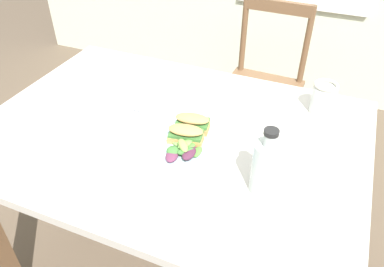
{
  "coord_description": "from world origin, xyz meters",
  "views": [
    {
      "loc": [
        0.36,
        -0.7,
        1.49
      ],
      "look_at": [
        -0.01,
        0.19,
        0.76
      ],
      "focal_mm": 35.48,
      "sensor_mm": 36.0,
      "label": 1
    }
  ],
  "objects_px": {
    "chair_wooden_far": "(262,87)",
    "bottle_cold_brew": "(266,170)",
    "mason_jar_iced_tea": "(323,99)",
    "fork_on_napkin": "(130,120)",
    "sandwich_half_front": "(186,134)",
    "plate_lunch": "(187,144)",
    "dining_table": "(171,158)",
    "sandwich_half_back": "(192,122)"
  },
  "relations": [
    {
      "from": "fork_on_napkin",
      "to": "mason_jar_iced_tea",
      "type": "bearing_deg",
      "value": 27.69
    },
    {
      "from": "bottle_cold_brew",
      "to": "mason_jar_iced_tea",
      "type": "relative_size",
      "value": 1.78
    },
    {
      "from": "sandwich_half_back",
      "to": "fork_on_napkin",
      "type": "xyz_separation_m",
      "value": [
        -0.22,
        -0.03,
        -0.03
      ]
    },
    {
      "from": "sandwich_half_front",
      "to": "mason_jar_iced_tea",
      "type": "distance_m",
      "value": 0.5
    },
    {
      "from": "dining_table",
      "to": "plate_lunch",
      "type": "height_order",
      "value": "plate_lunch"
    },
    {
      "from": "bottle_cold_brew",
      "to": "mason_jar_iced_tea",
      "type": "height_order",
      "value": "bottle_cold_brew"
    },
    {
      "from": "sandwich_half_back",
      "to": "plate_lunch",
      "type": "bearing_deg",
      "value": -80.26
    },
    {
      "from": "chair_wooden_far",
      "to": "mason_jar_iced_tea",
      "type": "bearing_deg",
      "value": -61.07
    },
    {
      "from": "fork_on_napkin",
      "to": "mason_jar_iced_tea",
      "type": "relative_size",
      "value": 1.63
    },
    {
      "from": "bottle_cold_brew",
      "to": "mason_jar_iced_tea",
      "type": "bearing_deg",
      "value": 78.4
    },
    {
      "from": "bottle_cold_brew",
      "to": "fork_on_napkin",
      "type": "bearing_deg",
      "value": 164.23
    },
    {
      "from": "sandwich_half_back",
      "to": "mason_jar_iced_tea",
      "type": "xyz_separation_m",
      "value": [
        0.37,
        0.28,
        0.01
      ]
    },
    {
      "from": "bottle_cold_brew",
      "to": "dining_table",
      "type": "bearing_deg",
      "value": 157.61
    },
    {
      "from": "bottle_cold_brew",
      "to": "mason_jar_iced_tea",
      "type": "distance_m",
      "value": 0.46
    },
    {
      "from": "mason_jar_iced_tea",
      "to": "chair_wooden_far",
      "type": "bearing_deg",
      "value": 118.93
    },
    {
      "from": "dining_table",
      "to": "sandwich_half_back",
      "type": "bearing_deg",
      "value": 16.25
    },
    {
      "from": "mason_jar_iced_tea",
      "to": "sandwich_half_back",
      "type": "bearing_deg",
      "value": -142.59
    },
    {
      "from": "fork_on_napkin",
      "to": "bottle_cold_brew",
      "type": "height_order",
      "value": "bottle_cold_brew"
    },
    {
      "from": "sandwich_half_front",
      "to": "fork_on_napkin",
      "type": "xyz_separation_m",
      "value": [
        -0.22,
        0.04,
        -0.03
      ]
    },
    {
      "from": "sandwich_half_front",
      "to": "bottle_cold_brew",
      "type": "distance_m",
      "value": 0.29
    },
    {
      "from": "plate_lunch",
      "to": "sandwich_half_front",
      "type": "xyz_separation_m",
      "value": [
        -0.01,
        0.01,
        0.03
      ]
    },
    {
      "from": "plate_lunch",
      "to": "sandwich_half_front",
      "type": "height_order",
      "value": "sandwich_half_front"
    },
    {
      "from": "dining_table",
      "to": "sandwich_half_front",
      "type": "bearing_deg",
      "value": -28.97
    },
    {
      "from": "fork_on_napkin",
      "to": "mason_jar_iced_tea",
      "type": "xyz_separation_m",
      "value": [
        0.59,
        0.31,
        0.05
      ]
    },
    {
      "from": "sandwich_half_front",
      "to": "sandwich_half_back",
      "type": "distance_m",
      "value": 0.06
    },
    {
      "from": "sandwich_half_back",
      "to": "fork_on_napkin",
      "type": "distance_m",
      "value": 0.22
    },
    {
      "from": "chair_wooden_far",
      "to": "sandwich_half_front",
      "type": "distance_m",
      "value": 1.0
    },
    {
      "from": "bottle_cold_brew",
      "to": "mason_jar_iced_tea",
      "type": "xyz_separation_m",
      "value": [
        0.09,
        0.45,
        -0.02
      ]
    },
    {
      "from": "dining_table",
      "to": "bottle_cold_brew",
      "type": "bearing_deg",
      "value": -22.39
    },
    {
      "from": "sandwich_half_back",
      "to": "sandwich_half_front",
      "type": "bearing_deg",
      "value": -85.76
    },
    {
      "from": "chair_wooden_far",
      "to": "bottle_cold_brew",
      "type": "relative_size",
      "value": 4.29
    },
    {
      "from": "fork_on_napkin",
      "to": "bottle_cold_brew",
      "type": "distance_m",
      "value": 0.52
    },
    {
      "from": "plate_lunch",
      "to": "fork_on_napkin",
      "type": "distance_m",
      "value": 0.24
    },
    {
      "from": "chair_wooden_far",
      "to": "fork_on_napkin",
      "type": "distance_m",
      "value": 0.98
    },
    {
      "from": "chair_wooden_far",
      "to": "sandwich_half_front",
      "type": "relative_size",
      "value": 7.38
    },
    {
      "from": "sandwich_half_back",
      "to": "mason_jar_iced_tea",
      "type": "height_order",
      "value": "mason_jar_iced_tea"
    },
    {
      "from": "chair_wooden_far",
      "to": "fork_on_napkin",
      "type": "bearing_deg",
      "value": -106.24
    },
    {
      "from": "mason_jar_iced_tea",
      "to": "sandwich_half_front",
      "type": "bearing_deg",
      "value": -136.44
    },
    {
      "from": "dining_table",
      "to": "sandwich_half_back",
      "type": "relative_size",
      "value": 10.69
    },
    {
      "from": "chair_wooden_far",
      "to": "fork_on_napkin",
      "type": "height_order",
      "value": "chair_wooden_far"
    },
    {
      "from": "chair_wooden_far",
      "to": "bottle_cold_brew",
      "type": "distance_m",
      "value": 1.13
    },
    {
      "from": "fork_on_napkin",
      "to": "sandwich_half_front",
      "type": "bearing_deg",
      "value": -9.82
    }
  ]
}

